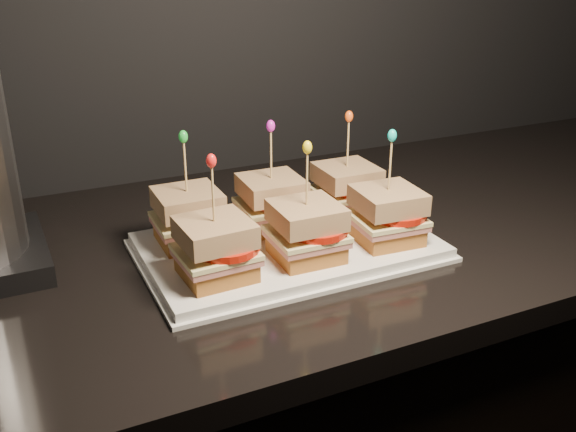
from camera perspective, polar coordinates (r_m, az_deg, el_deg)
name	(u,v)px	position (r m, az deg, el deg)	size (l,w,h in m)	color
granite_slab	(312,237)	(0.98, 2.17, -1.88)	(2.46, 0.64, 0.03)	black
platter	(288,247)	(0.89, 0.00, -2.74)	(0.39, 0.24, 0.02)	white
platter_rim	(288,251)	(0.89, 0.00, -3.09)	(0.40, 0.25, 0.01)	white
sandwich_0_bread_bot	(190,234)	(0.89, -8.74, -1.59)	(0.08, 0.08, 0.02)	brown
sandwich_0_ham	(189,224)	(0.88, -8.79, -0.69)	(0.09, 0.09, 0.01)	#B26259
sandwich_0_cheese	(189,219)	(0.88, -8.82, -0.27)	(0.09, 0.09, 0.01)	beige
sandwich_0_tomato	(198,214)	(0.87, -7.98, 0.17)	(0.08, 0.08, 0.01)	red
sandwich_0_bread_top	(187,201)	(0.87, -8.93, 1.32)	(0.08, 0.08, 0.03)	brown
sandwich_0_pick	(185,170)	(0.85, -9.11, 4.07)	(0.00, 0.00, 0.09)	tan
sandwich_0_frill	(183,137)	(0.84, -9.30, 6.98)	(0.01, 0.01, 0.02)	green
sandwich_1_bread_bot	(272,219)	(0.92, -1.46, -0.26)	(0.08, 0.08, 0.02)	brown
sandwich_1_ham	(272,209)	(0.92, -1.47, 0.62)	(0.09, 0.09, 0.01)	#B26259
sandwich_1_cheese	(272,205)	(0.92, -1.47, 1.02)	(0.09, 0.09, 0.01)	beige
sandwich_1_tomato	(281,200)	(0.91, -0.63, 1.45)	(0.08, 0.08, 0.01)	red
sandwich_1_bread_top	(271,187)	(0.91, -1.49, 2.55)	(0.08, 0.08, 0.03)	brown
sandwich_1_pick	(271,158)	(0.89, -1.52, 5.21)	(0.00, 0.00, 0.09)	tan
sandwich_1_frill	(271,126)	(0.88, -1.55, 8.01)	(0.01, 0.01, 0.02)	#C91FB8
sandwich_2_bread_bot	(346,205)	(0.98, 5.15, 0.95)	(0.08, 0.08, 0.02)	brown
sandwich_2_ham	(346,196)	(0.97, 5.18, 1.79)	(0.09, 0.09, 0.01)	#B26259
sandwich_2_cheese	(346,192)	(0.97, 5.19, 2.18)	(0.09, 0.09, 0.01)	beige
sandwich_2_tomato	(355,187)	(0.97, 6.00, 2.58)	(0.08, 0.08, 0.01)	red
sandwich_2_bread_top	(347,175)	(0.96, 5.25, 3.63)	(0.08, 0.08, 0.03)	brown
sandwich_2_pick	(348,147)	(0.95, 5.34, 6.16)	(0.00, 0.00, 0.09)	tan
sandwich_2_frill	(349,116)	(0.93, 5.45, 8.80)	(0.01, 0.01, 0.02)	#F25413
sandwich_3_bread_bot	(217,268)	(0.79, -6.37, -4.61)	(0.08, 0.08, 0.02)	brown
sandwich_3_ham	(216,257)	(0.78, -6.42, -3.62)	(0.09, 0.09, 0.01)	#B26259
sandwich_3_cheese	(216,252)	(0.78, -6.44, -3.16)	(0.09, 0.09, 0.01)	beige
sandwich_3_tomato	(227,246)	(0.78, -5.49, -2.68)	(0.08, 0.08, 0.01)	red
sandwich_3_bread_top	(215,232)	(0.77, -6.53, -1.41)	(0.08, 0.08, 0.03)	brown
sandwich_3_pick	(213,197)	(0.75, -6.68, 1.64)	(0.00, 0.00, 0.09)	tan
sandwich_3_frill	(211,161)	(0.74, -6.84, 4.90)	(0.01, 0.01, 0.02)	red
sandwich_4_bread_bot	(306,249)	(0.83, 1.62, -2.97)	(0.08, 0.08, 0.02)	brown
sandwich_4_ham	(306,239)	(0.83, 1.63, -2.01)	(0.09, 0.09, 0.01)	#B26259
sandwich_4_cheese	(306,234)	(0.82, 1.63, -1.57)	(0.09, 0.09, 0.01)	beige
sandwich_4_tomato	(317,228)	(0.82, 2.58, -1.10)	(0.08, 0.08, 0.01)	red
sandwich_4_bread_top	(306,215)	(0.81, 1.65, 0.10)	(0.08, 0.08, 0.03)	brown
sandwich_4_pick	(307,182)	(0.80, 1.69, 3.02)	(0.00, 0.00, 0.09)	tan
sandwich_4_frill	(307,147)	(0.78, 1.73, 6.12)	(0.01, 0.01, 0.02)	yellow
sandwich_5_bread_bot	(386,233)	(0.89, 8.69, -1.46)	(0.08, 0.08, 0.02)	brown
sandwich_5_ham	(386,222)	(0.88, 8.75, -0.56)	(0.09, 0.09, 0.01)	#B26259
sandwich_5_cheese	(387,218)	(0.88, 8.78, -0.14)	(0.09, 0.09, 0.01)	beige
sandwich_5_tomato	(397,213)	(0.88, 9.67, 0.30)	(0.08, 0.08, 0.01)	red
sandwich_5_bread_top	(388,200)	(0.87, 8.88, 1.44)	(0.08, 0.08, 0.03)	brown
sandwich_5_pick	(390,169)	(0.86, 9.06, 4.18)	(0.00, 0.00, 0.09)	tan
sandwich_5_frill	(392,136)	(0.84, 9.25, 7.08)	(0.01, 0.01, 0.02)	#0FCBBA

